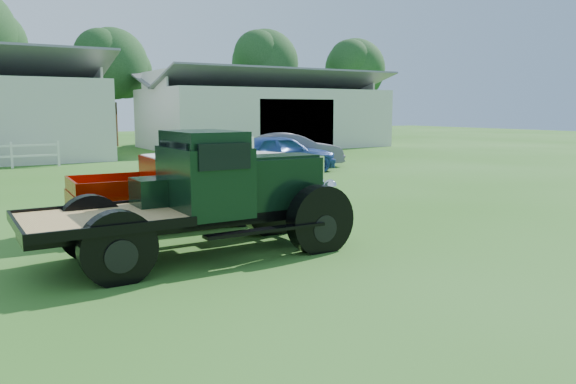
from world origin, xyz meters
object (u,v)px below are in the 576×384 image
red_pickup (171,191)px  white_pickup (219,166)px  misc_car_blue (281,153)px  misc_car_grey (292,150)px  vintage_flatbed (199,194)px

red_pickup → white_pickup: (3.03, 4.03, 0.07)m
red_pickup → misc_car_blue: bearing=49.3°
red_pickup → white_pickup: size_ratio=0.93×
misc_car_grey → misc_car_blue: bearing=154.8°
misc_car_blue → misc_car_grey: (1.61, 1.71, -0.03)m
vintage_flatbed → misc_car_blue: vintage_flatbed is taller
red_pickup → misc_car_grey: 13.82m
white_pickup → misc_car_grey: bearing=23.4°
white_pickup → misc_car_blue: (4.84, 4.32, -0.08)m
misc_car_grey → vintage_flatbed: bearing=160.2°
red_pickup → misc_car_blue: (7.87, 8.35, -0.02)m
vintage_flatbed → misc_car_blue: bearing=52.9°
misc_car_blue → misc_car_grey: bearing=-36.8°
vintage_flatbed → misc_car_grey: 16.19m
white_pickup → vintage_flatbed: bearing=-136.9°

